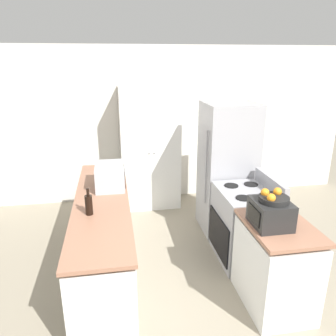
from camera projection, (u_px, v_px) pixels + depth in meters
wall_back at (152, 125)px, 5.59m from camera, size 7.00×0.06×2.60m
counter_left at (104, 236)px, 3.79m from camera, size 0.60×2.58×0.89m
counter_right at (275, 266)px, 3.24m from camera, size 0.60×0.82×0.89m
pantry_cabinet at (150, 148)px, 5.36m from camera, size 0.94×0.60×1.98m
stove at (245, 224)px, 4.01m from camera, size 0.66×0.80×1.05m
refrigerator at (227, 168)px, 4.60m from camera, size 0.72×0.69×1.83m
microwave at (110, 176)px, 3.95m from camera, size 0.35×0.48×0.28m
wine_bottle at (89, 204)px, 3.26m from camera, size 0.07×0.07×0.28m
toaster_oven at (270, 213)px, 3.04m from camera, size 0.33×0.36×0.25m
fruit_bowl at (273, 198)px, 2.98m from camera, size 0.27×0.27×0.11m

